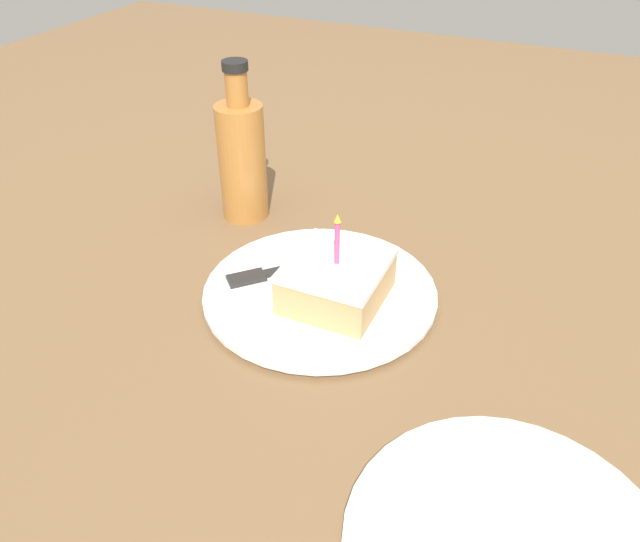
{
  "coord_description": "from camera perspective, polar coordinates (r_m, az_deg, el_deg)",
  "views": [
    {
      "loc": [
        -0.24,
        0.54,
        0.45
      ],
      "look_at": [
        0.01,
        0.01,
        0.04
      ],
      "focal_mm": 35.0,
      "sensor_mm": 36.0,
      "label": 1
    }
  ],
  "objects": [
    {
      "name": "ground_plane",
      "position": [
        0.75,
        0.68,
        -3.62
      ],
      "size": [
        2.4,
        2.4,
        0.04
      ],
      "color": "brown",
      "rests_on": "ground"
    },
    {
      "name": "plate",
      "position": [
        0.73,
        -0.0,
        -2.0
      ],
      "size": [
        0.27,
        0.27,
        0.01
      ],
      "color": "white",
      "rests_on": "ground_plane"
    },
    {
      "name": "cake_slice",
      "position": [
        0.7,
        1.51,
        -0.9
      ],
      "size": [
        0.11,
        0.11,
        0.11
      ],
      "color": "tan",
      "rests_on": "plate"
    },
    {
      "name": "fork",
      "position": [
        0.76,
        -2.99,
        0.2
      ],
      "size": [
        0.13,
        0.14,
        0.0
      ],
      "color": "#262626",
      "rests_on": "plate"
    },
    {
      "name": "bottle",
      "position": [
        0.87,
        -7.14,
        10.27
      ],
      "size": [
        0.06,
        0.06,
        0.22
      ],
      "color": "#B27233",
      "rests_on": "ground_plane"
    }
  ]
}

